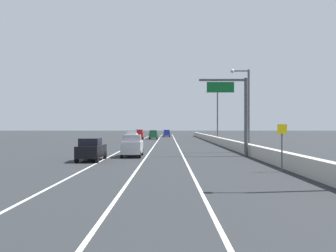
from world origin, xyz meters
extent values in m
plane|color=#26282B|center=(0.00, 64.00, 0.00)|extent=(320.00, 320.00, 0.00)
cube|color=silver|center=(-5.50, 55.00, 0.00)|extent=(0.16, 130.00, 0.00)
cube|color=silver|center=(-2.00, 55.00, 0.00)|extent=(0.16, 130.00, 0.00)
cube|color=silver|center=(1.50, 55.00, 0.00)|extent=(0.16, 130.00, 0.00)
cube|color=#B2ADA3|center=(8.13, 40.00, 0.55)|extent=(0.60, 120.00, 1.10)
cylinder|color=#47474C|center=(7.53, 30.12, 3.75)|extent=(0.36, 0.36, 7.50)
cube|color=#47474C|center=(5.28, 30.12, 7.30)|extent=(4.50, 0.20, 0.20)
cube|color=#0C5923|center=(5.05, 30.00, 6.60)|extent=(2.60, 0.10, 1.00)
cylinder|color=#4C4C51|center=(7.23, 18.82, 1.20)|extent=(0.10, 0.10, 2.40)
cube|color=yellow|center=(7.23, 18.78, 2.70)|extent=(0.60, 0.04, 0.60)
cylinder|color=#4C4C51|center=(8.93, 35.00, 4.55)|extent=(0.24, 0.24, 9.10)
cube|color=#4C4C51|center=(8.03, 35.00, 8.95)|extent=(1.80, 0.12, 0.12)
sphere|color=beige|center=(7.13, 35.00, 8.95)|extent=(0.44, 0.44, 0.44)
cylinder|color=#4C4C51|center=(8.69, 57.25, 4.55)|extent=(0.24, 0.24, 9.10)
cube|color=#4C4C51|center=(7.79, 57.25, 8.95)|extent=(1.80, 0.12, 0.12)
sphere|color=beige|center=(6.89, 57.25, 8.95)|extent=(0.44, 0.44, 0.44)
cube|color=#1E389E|center=(-0.29, 90.85, 0.82)|extent=(1.76, 4.72, 0.97)
cube|color=navy|center=(-0.29, 90.38, 1.61)|extent=(1.54, 2.13, 0.60)
cylinder|color=black|center=(-1.09, 92.76, 0.34)|extent=(0.22, 0.68, 0.68)
cylinder|color=black|center=(0.50, 92.76, 0.34)|extent=(0.22, 0.68, 0.68)
cylinder|color=black|center=(-1.07, 88.94, 0.34)|extent=(0.22, 0.68, 0.68)
cylinder|color=black|center=(0.51, 88.95, 0.34)|extent=(0.22, 0.68, 0.68)
cube|color=red|center=(-6.26, 72.80, 0.94)|extent=(1.85, 4.28, 1.21)
cube|color=maroon|center=(-6.25, 72.38, 1.85)|extent=(1.58, 1.94, 0.60)
cylinder|color=black|center=(-7.10, 74.45, 0.34)|extent=(0.24, 0.69, 0.68)
cylinder|color=black|center=(-5.51, 74.49, 0.34)|extent=(0.24, 0.69, 0.68)
cylinder|color=black|center=(-7.01, 71.12, 0.34)|extent=(0.24, 0.69, 0.68)
cylinder|color=black|center=(-5.43, 71.16, 0.34)|extent=(0.24, 0.69, 0.68)
cube|color=#B7B7BC|center=(-3.31, 29.69, 0.91)|extent=(1.82, 4.10, 1.14)
cube|color=gray|center=(-3.31, 29.29, 1.78)|extent=(1.58, 1.85, 0.60)
cylinder|color=black|center=(-4.14, 31.27, 0.34)|extent=(0.23, 0.68, 0.68)
cylinder|color=black|center=(-2.52, 31.29, 0.34)|extent=(0.23, 0.68, 0.68)
cylinder|color=black|center=(-4.10, 28.10, 0.34)|extent=(0.23, 0.68, 0.68)
cylinder|color=black|center=(-2.49, 28.11, 0.34)|extent=(0.23, 0.68, 0.68)
cube|color=#196033|center=(-3.23, 74.28, 0.86)|extent=(1.79, 4.26, 1.04)
cube|color=#1C4633|center=(-3.23, 73.85, 1.68)|extent=(1.58, 1.92, 0.60)
cylinder|color=black|center=(-4.05, 75.96, 0.34)|extent=(0.22, 0.68, 0.68)
cylinder|color=black|center=(-2.42, 75.96, 0.34)|extent=(0.22, 0.68, 0.68)
cylinder|color=black|center=(-4.05, 72.59, 0.34)|extent=(0.22, 0.68, 0.68)
cylinder|color=black|center=(-2.42, 72.59, 0.34)|extent=(0.22, 0.68, 0.68)
cube|color=white|center=(-6.63, 60.89, 0.94)|extent=(1.89, 4.38, 1.20)
cube|color=#96969E|center=(-6.63, 60.45, 1.84)|extent=(1.64, 1.98, 0.60)
cylinder|color=black|center=(-7.49, 62.61, 0.34)|extent=(0.23, 0.68, 0.68)
cylinder|color=black|center=(-5.81, 62.63, 0.34)|extent=(0.23, 0.68, 0.68)
cylinder|color=black|center=(-7.45, 59.15, 0.34)|extent=(0.23, 0.68, 0.68)
cylinder|color=black|center=(-5.77, 59.16, 0.34)|extent=(0.23, 0.68, 0.68)
cube|color=black|center=(-6.32, 25.84, 0.82)|extent=(1.78, 4.25, 0.96)
cube|color=black|center=(-6.32, 25.42, 1.60)|extent=(1.56, 1.92, 0.60)
cylinder|color=black|center=(-7.12, 27.52, 0.34)|extent=(0.22, 0.68, 0.68)
cylinder|color=black|center=(-5.51, 27.52, 0.34)|extent=(0.22, 0.68, 0.68)
cylinder|color=black|center=(-7.13, 24.17, 0.34)|extent=(0.22, 0.68, 0.68)
cylinder|color=black|center=(-5.52, 24.17, 0.34)|extent=(0.22, 0.68, 0.68)
camera|label=1|loc=(0.05, -2.88, 2.88)|focal=36.91mm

